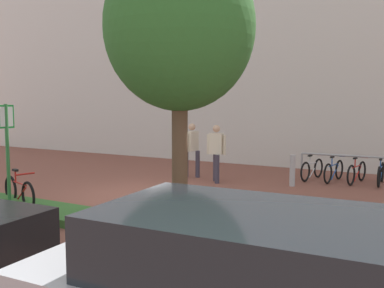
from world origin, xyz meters
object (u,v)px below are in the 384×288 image
bike_at_sign (19,192)px  tree_sidewalk (179,29)px  person_shirt_blue (216,150)px  bike_rack_cluster (345,171)px  person_shirt_white (192,147)px  parking_sign_post (7,141)px  bollard_steel (292,170)px

bike_at_sign → tree_sidewalk: bearing=-2.1°
tree_sidewalk → person_shirt_blue: 5.98m
bike_rack_cluster → person_shirt_white: person_shirt_white is taller
parking_sign_post → bollard_steel: (4.87, 5.66, -1.10)m
tree_sidewalk → person_shirt_blue: bearing=108.8°
tree_sidewalk → parking_sign_post: 4.90m
bike_at_sign → bollard_steel: bearing=48.2°
bike_at_sign → bollard_steel: 7.27m
bike_at_sign → person_shirt_blue: bearing=61.4°
tree_sidewalk → bike_at_sign: bearing=177.9°
bike_at_sign → bike_rack_cluster: size_ratio=0.61×
person_shirt_blue → bike_rack_cluster: bearing=28.7°
person_shirt_blue → parking_sign_post: bearing=-117.7°
tree_sidewalk → person_shirt_white: bearing=116.9°
parking_sign_post → bike_rack_cluster: bearing=49.0°
tree_sidewalk → bike_rack_cluster: (1.67, 6.92, -3.31)m
bollard_steel → person_shirt_white: (-3.21, -0.13, 0.53)m
bike_at_sign → person_shirt_white: 5.57m
bollard_steel → person_shirt_blue: 2.29m
parking_sign_post → bike_at_sign: size_ratio=1.46×
bike_rack_cluster → bollard_steel: size_ratio=2.95×
tree_sidewalk → bike_at_sign: size_ratio=3.16×
bollard_steel → person_shirt_blue: size_ratio=0.52×
parking_sign_post → bike_rack_cluster: 9.36m
bike_at_sign → person_shirt_blue: person_shirt_blue is taller
person_shirt_white → bike_rack_cluster: bearing=18.3°
person_shirt_blue → bike_at_sign: bearing=-118.6°
bike_at_sign → person_shirt_blue: (2.68, 4.90, 0.63)m
tree_sidewalk → bike_rack_cluster: tree_sidewalk is taller
bike_at_sign → bike_rack_cluster: bearing=48.1°
person_shirt_blue → person_shirt_white: (-1.04, 0.39, 0.00)m
tree_sidewalk → bollard_steel: 6.45m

